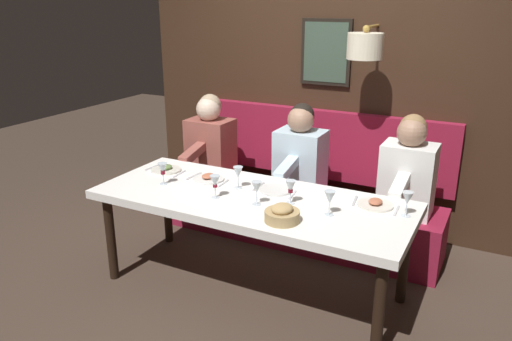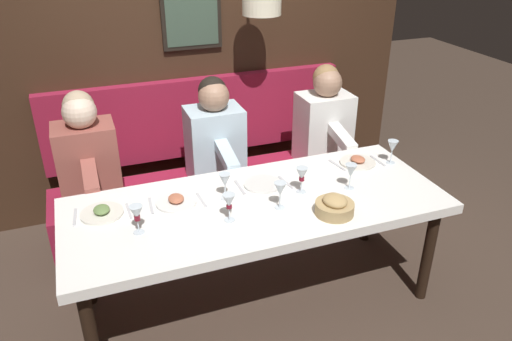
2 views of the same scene
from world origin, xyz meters
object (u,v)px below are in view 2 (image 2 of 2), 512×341
object	(u,v)px
wine_glass_5	(302,175)
diner_near	(215,134)
wine_glass_4	(137,214)
wine_glass_6	(225,181)
dining_table	(257,211)
bread_bowl	(335,206)
wine_glass_2	(280,190)
diner_middle	(86,153)
diner_nearest	(324,119)
wine_glass_0	(351,171)
wine_glass_3	(229,202)
wine_glass_1	(392,147)

from	to	relation	value
wine_glass_5	diner_near	bearing A→B (deg)	18.38
wine_glass_4	wine_glass_6	size ratio (longest dim) A/B	1.00
dining_table	bread_bowl	xyz separation A→B (m)	(-0.27, -0.36, 0.12)
diner_near	wine_glass_2	distance (m)	1.00
diner_middle	wine_glass_5	xyz separation A→B (m)	(-0.87, -1.19, 0.04)
wine_glass_6	diner_nearest	bearing A→B (deg)	-53.60
wine_glass_2	wine_glass_6	xyz separation A→B (m)	(0.21, 0.26, 0.00)
diner_middle	wine_glass_6	size ratio (longest dim) A/B	4.82
diner_nearest	diner_middle	bearing A→B (deg)	90.00
dining_table	diner_middle	distance (m)	1.27
diner_nearest	diner_near	xyz separation A→B (m)	(0.00, 0.89, 0.00)
dining_table	bread_bowl	world-z (taller)	bread_bowl
wine_glass_0	bread_bowl	size ratio (longest dim) A/B	0.75
wine_glass_0	wine_glass_4	xyz separation A→B (m)	(-0.03, 1.29, -0.00)
wine_glass_3	wine_glass_6	size ratio (longest dim) A/B	1.00
diner_middle	wine_glass_1	world-z (taller)	diner_middle
dining_table	wine_glass_0	bearing A→B (deg)	-94.61
dining_table	wine_glass_6	world-z (taller)	wine_glass_6
wine_glass_5	diner_nearest	bearing A→B (deg)	-34.76
dining_table	diner_near	xyz separation A→B (m)	(0.88, -0.00, 0.14)
wine_glass_4	wine_glass_0	bearing A→B (deg)	-88.58
diner_near	wine_glass_5	size ratio (longest dim) A/B	4.82
wine_glass_5	bread_bowl	size ratio (longest dim) A/B	0.75
wine_glass_4	wine_glass_3	bearing A→B (deg)	-96.15
diner_nearest	bread_bowl	size ratio (longest dim) A/B	3.60
diner_near	wine_glass_4	distance (m)	1.19
wine_glass_2	wine_glass_3	xyz separation A→B (m)	(-0.02, 0.31, -0.00)
wine_glass_3	bread_bowl	bearing A→B (deg)	-103.86
diner_middle	wine_glass_0	distance (m)	1.75
diner_near	wine_glass_0	xyz separation A→B (m)	(-0.93, -0.58, 0.04)
diner_nearest	diner_middle	size ratio (longest dim) A/B	1.00
wine_glass_5	diner_middle	bearing A→B (deg)	53.89
wine_glass_5	wine_glass_3	bearing A→B (deg)	106.25
wine_glass_6	bread_bowl	distance (m)	0.65
diner_nearest	wine_glass_5	xyz separation A→B (m)	(-0.87, 0.60, 0.04)
bread_bowl	diner_near	bearing A→B (deg)	17.23
diner_near	wine_glass_6	distance (m)	0.80
wine_glass_2	wine_glass_4	bearing A→B (deg)	87.93
diner_middle	wine_glass_1	bearing A→B (deg)	-110.47
dining_table	wine_glass_4	world-z (taller)	wine_glass_4
wine_glass_1	wine_glass_3	world-z (taller)	same
wine_glass_1	wine_glass_3	xyz separation A→B (m)	(-0.30, 1.24, -0.00)
wine_glass_4	wine_glass_6	xyz separation A→B (m)	(0.18, -0.54, 0.00)
diner_nearest	wine_glass_4	xyz separation A→B (m)	(-0.96, 1.59, 0.04)
diner_near	wine_glass_4	world-z (taller)	diner_near
dining_table	wine_glass_5	xyz separation A→B (m)	(0.01, -0.29, 0.18)
wine_glass_3	wine_glass_5	xyz separation A→B (m)	(0.15, -0.50, -0.00)
wine_glass_6	wine_glass_3	bearing A→B (deg)	168.14
wine_glass_1	wine_glass_0	bearing A→B (deg)	115.67
wine_glass_2	diner_middle	bearing A→B (deg)	45.17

